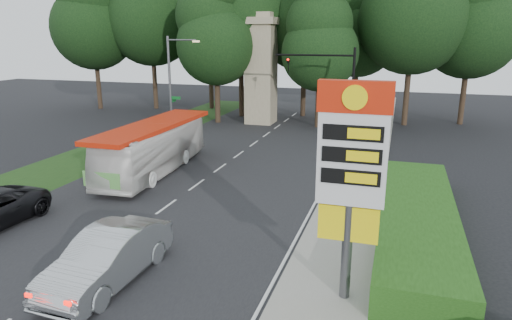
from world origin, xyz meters
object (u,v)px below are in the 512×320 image
(gas_station_pylon, at_px, (352,164))
(transit_bus, at_px, (154,148))
(sedan_silver, at_px, (108,257))
(streetlight_signs, at_px, (172,82))
(monument, at_px, (261,68))
(traffic_signal_mast, at_px, (335,82))

(gas_station_pylon, height_order, transit_bus, gas_station_pylon)
(gas_station_pylon, bearing_deg, sedan_silver, -170.63)
(gas_station_pylon, bearing_deg, transit_bus, 140.02)
(streetlight_signs, height_order, monument, monument)
(gas_station_pylon, height_order, traffic_signal_mast, traffic_signal_mast)
(monument, bearing_deg, sedan_silver, -83.18)
(traffic_signal_mast, relative_size, streetlight_signs, 0.90)
(traffic_signal_mast, xyz_separation_m, transit_bus, (-9.18, -11.36, -3.18))
(transit_bus, bearing_deg, streetlight_signs, 106.09)
(transit_bus, bearing_deg, traffic_signal_mast, 46.71)
(sedan_silver, bearing_deg, monument, 98.68)
(sedan_silver, bearing_deg, streetlight_signs, 113.60)
(streetlight_signs, distance_m, monument, 9.44)
(traffic_signal_mast, distance_m, transit_bus, 14.95)
(gas_station_pylon, height_order, streetlight_signs, streetlight_signs)
(gas_station_pylon, bearing_deg, monument, 111.80)
(streetlight_signs, bearing_deg, monument, 58.03)
(transit_bus, xyz_separation_m, sedan_silver, (5.00, -11.92, -0.59))
(monument, bearing_deg, transit_bus, -94.94)
(traffic_signal_mast, bearing_deg, streetlight_signs, -171.08)
(sedan_silver, bearing_deg, traffic_signal_mast, 81.68)
(gas_station_pylon, xyz_separation_m, traffic_signal_mast, (-3.52, 22.00, 0.22))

